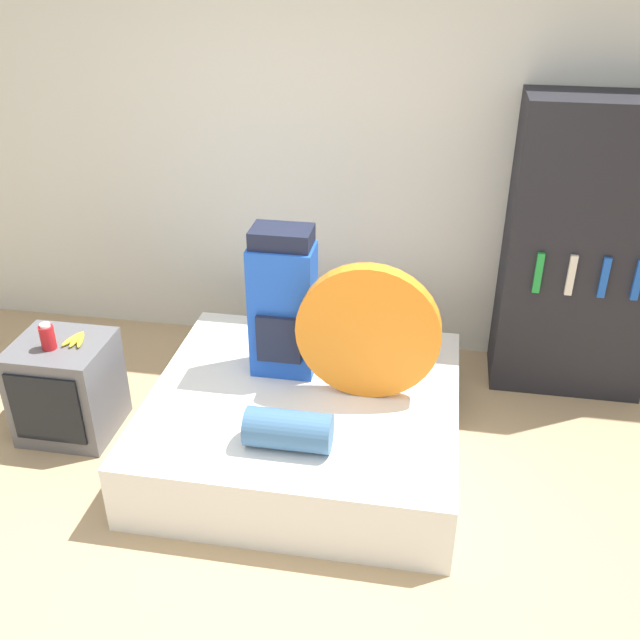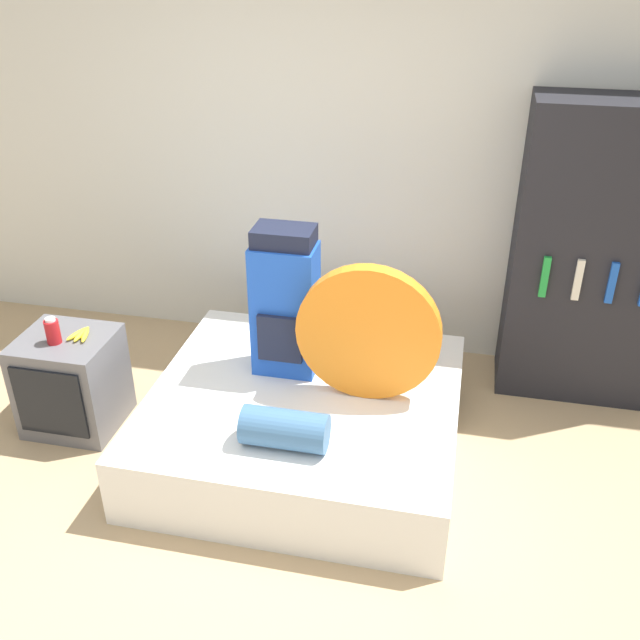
{
  "view_description": "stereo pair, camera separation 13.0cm",
  "coord_description": "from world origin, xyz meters",
  "views": [
    {
      "loc": [
        0.62,
        -2.19,
        2.56
      ],
      "look_at": [
        0.09,
        0.87,
        0.83
      ],
      "focal_mm": 40.0,
      "sensor_mm": 36.0,
      "label": 1
    },
    {
      "loc": [
        0.75,
        -2.16,
        2.56
      ],
      "look_at": [
        0.09,
        0.87,
        0.83
      ],
      "focal_mm": 40.0,
      "sensor_mm": 36.0,
      "label": 2
    }
  ],
  "objects": [
    {
      "name": "ground_plane",
      "position": [
        0.0,
        0.0,
        0.0
      ],
      "size": [
        16.0,
        16.0,
        0.0
      ],
      "primitive_type": "plane",
      "color": "tan"
    },
    {
      "name": "wall_back",
      "position": [
        0.0,
        2.11,
        1.3
      ],
      "size": [
        8.0,
        0.05,
        2.6
      ],
      "color": "silver",
      "rests_on": "ground_plane"
    },
    {
      "name": "bed",
      "position": [
        0.01,
        0.87,
        0.19
      ],
      "size": [
        1.62,
        1.53,
        0.38
      ],
      "color": "white",
      "rests_on": "ground_plane"
    },
    {
      "name": "backpack",
      "position": [
        -0.15,
        1.08,
        0.78
      ],
      "size": [
        0.34,
        0.26,
        0.83
      ],
      "color": "blue",
      "rests_on": "bed"
    },
    {
      "name": "tent_bag",
      "position": [
        0.33,
        0.92,
        0.75
      ],
      "size": [
        0.74,
        0.09,
        0.74
      ],
      "color": "orange",
      "rests_on": "bed"
    },
    {
      "name": "sleeping_roll",
      "position": [
        0.02,
        0.42,
        0.47
      ],
      "size": [
        0.41,
        0.19,
        0.19
      ],
      "color": "#3D668E",
      "rests_on": "bed"
    },
    {
      "name": "television",
      "position": [
        -1.34,
        0.81,
        0.28
      ],
      "size": [
        0.51,
        0.47,
        0.57
      ],
      "color": "#5B5B60",
      "rests_on": "ground_plane"
    },
    {
      "name": "canister",
      "position": [
        -1.36,
        0.77,
        0.64
      ],
      "size": [
        0.08,
        0.08,
        0.15
      ],
      "color": "#B2191E",
      "rests_on": "television"
    },
    {
      "name": "banana_bunch",
      "position": [
        -1.25,
        0.86,
        0.58
      ],
      "size": [
        0.12,
        0.16,
        0.03
      ],
      "color": "yellow",
      "rests_on": "television"
    },
    {
      "name": "bookshelf",
      "position": [
        1.48,
        1.84,
        0.89
      ],
      "size": [
        0.89,
        0.45,
        1.77
      ],
      "color": "black",
      "rests_on": "ground_plane"
    }
  ]
}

